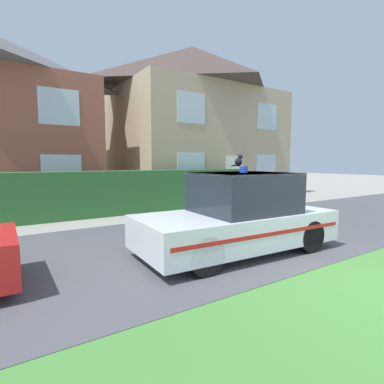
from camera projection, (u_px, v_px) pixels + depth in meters
road_strip at (224, 235)px, 7.42m from camera, size 28.00×5.37×0.01m
garden_hedge at (131, 192)px, 10.65m from camera, size 10.27×0.77×1.52m
police_car at (239, 216)px, 6.02m from camera, size 4.11×1.95×1.72m
cat at (239, 161)px, 6.05m from camera, size 0.30×0.20×0.25m
house_right at (193, 120)px, 16.81m from camera, size 8.82×7.10×8.14m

